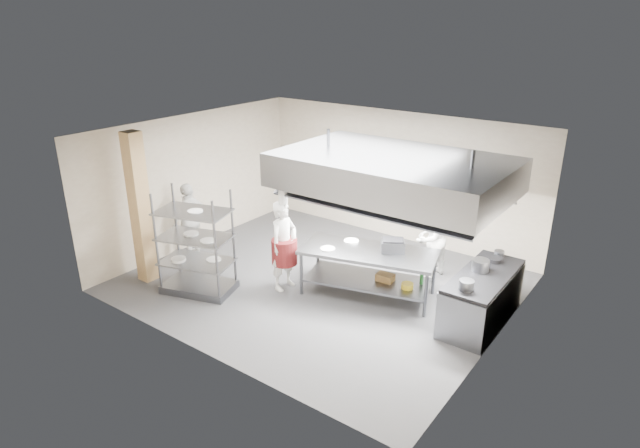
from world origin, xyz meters
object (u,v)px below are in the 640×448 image
Objects in this scene: cooking_range at (482,299)px; stockpot at (480,265)px; chef_plating at (190,221)px; griddle at (393,246)px; pass_rack at (195,243)px; chef_line at (430,238)px; chef_head at (284,246)px; island at (368,272)px.

cooking_range is 6.80× the size of stockpot.
chef_plating reaches higher than griddle.
chef_line is at bearing 25.68° from pass_rack.
pass_rack reaches higher than griddle.
chef_head is at bearing 175.05° from griddle.
griddle is (3.06, 2.03, 0.01)m from pass_rack.
island is 4.10m from chef_plating.
pass_rack is at bearing -162.15° from island.
island is 1.49× the size of chef_plating.
chef_line reaches higher than cooking_range.
chef_plating is (-1.30, 0.99, -0.16)m from pass_rack.
griddle is at bearing -176.85° from cooking_range.
pass_rack is 1.19× the size of chef_plating.
stockpot is at bearing -26.59° from griddle.
stockpot reaches higher than cooking_range.
chef_line reaches higher than stockpot.
chef_line is at bearing 44.96° from griddle.
chef_plating is (-4.60, -2.14, -0.02)m from chef_line.
griddle reaches higher than island.
chef_plating is 3.97× the size of griddle.
griddle is at bearing -6.80° from chef_line.
chef_line is 4.07× the size of griddle.
chef_plating is at bearing -168.40° from stockpot.
pass_rack is 6.81× the size of stockpot.
cooking_range is 1.16× the size of chef_line.
pass_rack reaches higher than stockpot.
chef_plating is at bearing 175.67° from island.
griddle reaches higher than cooking_range.
chef_head is at bearing -161.55° from stockpot.
cooking_range is 4.73× the size of griddle.
stockpot is (5.96, 1.22, 0.16)m from chef_plating.
griddle reaches higher than stockpot.
pass_rack is 1.00× the size of cooking_range.
chef_head is at bearing -39.52° from chef_line.
chef_line is (0.60, 1.34, 0.41)m from island.
chef_head is 2.90m from chef_line.
griddle is (4.36, 1.05, 0.17)m from chef_plating.
pass_rack is (-2.70, -1.79, 0.55)m from island.
chef_line is 1.13m from griddle.
pass_rack is at bearing 47.78° from chef_plating.
cooking_range is (4.78, 2.13, -0.58)m from pass_rack.
chef_line is 5.85× the size of stockpot.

